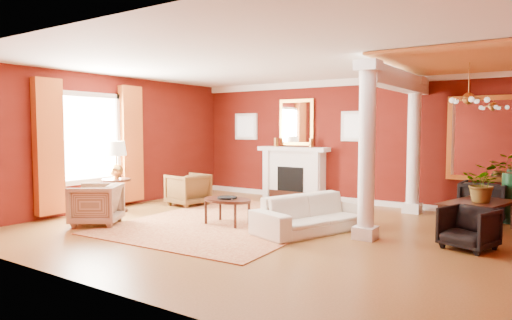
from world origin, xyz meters
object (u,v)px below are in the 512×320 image
Objects in this scene: armchair_stripe at (96,202)px; coffee_table at (227,201)px; sofa at (313,208)px; armchair_leopard at (188,188)px; side_table at (116,164)px; dining_table at (479,208)px.

armchair_stripe reaches higher than coffee_table.
sofa is 2.56× the size of armchair_stripe.
armchair_leopard is 0.54× the size of side_table.
dining_table is (6.60, 2.23, -0.60)m from side_table.
armchair_stripe is (0.05, -2.49, 0.01)m from armchair_leopard.
armchair_leopard is 2.33m from coffee_table.
side_table is at bearing -174.62° from coffee_table.
coffee_table is at bearing 5.38° from side_table.
sofa is 1.42× the size of side_table.
armchair_leopard is 0.85× the size of coffee_table.
armchair_leopard is at bearing 150.22° from coffee_table.
side_table reaches higher than dining_table.
armchair_leopard is at bearing 63.29° from side_table.
sofa is 1.59m from coffee_table.
sofa is at bearing 8.36° from side_table.
sofa is 2.22× the size of coffee_table.
armchair_stripe is at bearing -145.79° from coffee_table.
side_table is 1.03× the size of dining_table.
dining_table is at bearing 27.05° from coffee_table.
coffee_table is at bearing 132.28° from dining_table.
sofa is 1.47× the size of dining_table.
dining_table is (5.83, 3.31, -0.01)m from armchair_stripe.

